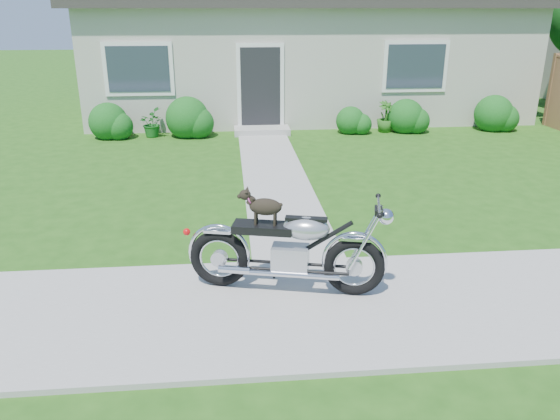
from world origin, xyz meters
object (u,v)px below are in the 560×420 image
object	(u,v)px
house	(304,38)
potted_plant_right	(386,117)
potted_plant_left	(151,123)
motorcycle_with_dog	(289,248)

from	to	relation	value
house	potted_plant_right	xyz separation A→B (m)	(1.68, -3.44, -1.76)
potted_plant_left	potted_plant_right	size ratio (longest dim) A/B	0.88
potted_plant_left	potted_plant_right	bearing A→B (deg)	0.00
potted_plant_right	motorcycle_with_dog	world-z (taller)	motorcycle_with_dog
house	potted_plant_right	world-z (taller)	house
potted_plant_left	motorcycle_with_dog	distance (m)	8.60
potted_plant_right	motorcycle_with_dog	xyz separation A→B (m)	(-3.40, -8.22, 0.15)
potted_plant_left	potted_plant_right	distance (m)	5.93
house	motorcycle_with_dog	distance (m)	11.90
motorcycle_with_dog	house	bearing A→B (deg)	95.15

